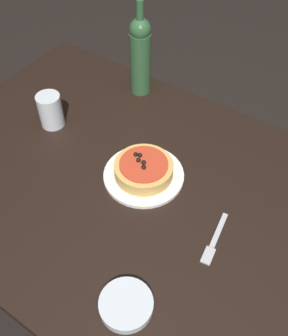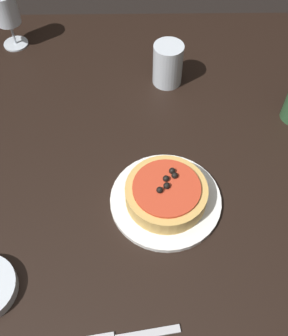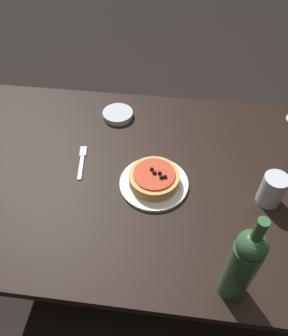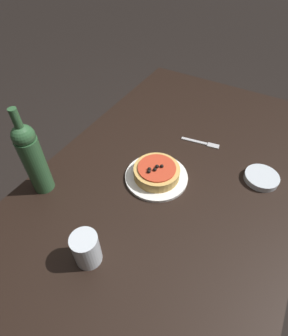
# 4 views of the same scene
# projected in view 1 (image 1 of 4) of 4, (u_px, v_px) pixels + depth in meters

# --- Properties ---
(ground_plane) EXTENTS (14.00, 14.00, 0.00)m
(ground_plane) POSITION_uv_depth(u_px,v_px,m) (150.00, 297.00, 1.67)
(ground_plane) COLOR black
(dining_table) EXTENTS (1.55, 0.95, 0.71)m
(dining_table) POSITION_uv_depth(u_px,v_px,m) (153.00, 210.00, 1.19)
(dining_table) COLOR black
(dining_table) RESTS_ON ground_plane
(dinner_plate) EXTENTS (0.24, 0.24, 0.01)m
(dinner_plate) POSITION_uv_depth(u_px,v_px,m) (144.00, 175.00, 1.18)
(dinner_plate) COLOR white
(dinner_plate) RESTS_ON dining_table
(pizza) EXTENTS (0.18, 0.18, 0.06)m
(pizza) POSITION_uv_depth(u_px,v_px,m) (144.00, 169.00, 1.16)
(pizza) COLOR tan
(pizza) RESTS_ON dinner_plate
(wine_bottle) EXTENTS (0.08, 0.08, 0.34)m
(wine_bottle) POSITION_uv_depth(u_px,v_px,m) (140.00, 54.00, 1.36)
(wine_bottle) COLOR #2D5633
(wine_bottle) RESTS_ON dining_table
(water_cup) EXTENTS (0.08, 0.08, 0.12)m
(water_cup) POSITION_uv_depth(u_px,v_px,m) (51.00, 110.00, 1.30)
(water_cup) COLOR silver
(water_cup) RESTS_ON dining_table
(side_bowl) EXTENTS (0.13, 0.13, 0.02)m
(side_bowl) POSITION_uv_depth(u_px,v_px,m) (126.00, 305.00, 0.91)
(side_bowl) COLOR silver
(side_bowl) RESTS_ON dining_table
(fork) EXTENTS (0.04, 0.17, 0.00)m
(fork) POSITION_uv_depth(u_px,v_px,m) (214.00, 241.00, 1.04)
(fork) COLOR #B7B7BC
(fork) RESTS_ON dining_table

